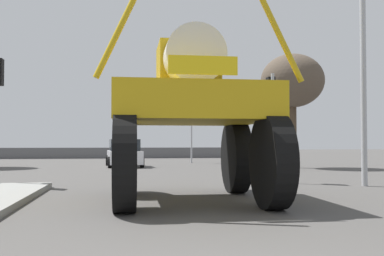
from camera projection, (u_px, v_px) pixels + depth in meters
The scene contains 8 objects.
ground_plane at pixel (144, 171), 21.26m from camera, with size 120.00×120.00×0.00m, color #4C4947.
oversize_sprayer at pixel (190, 113), 10.57m from camera, with size 4.17×5.06×4.64m.
sedan_ahead at pixel (124, 154), 25.41m from camera, with size 2.13×4.22×1.52m.
traffic_signal_near_right at pixel (271, 103), 15.50m from camera, with size 0.24×0.54×3.67m.
traffic_signal_far_left at pixel (191, 122), 30.11m from camera, with size 0.24×0.55×3.64m.
streetlight_near_right at pixel (368, 39), 14.26m from camera, with size 2.05×0.24×8.20m.
bare_tree_right at pixel (292, 82), 24.29m from camera, with size 3.34×3.34×6.05m.
roadside_barrier at pixel (135, 153), 38.60m from camera, with size 24.34×0.24×0.90m, color #59595B.
Camera 1 is at (-0.88, -3.41, 1.35)m, focal length 42.83 mm.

